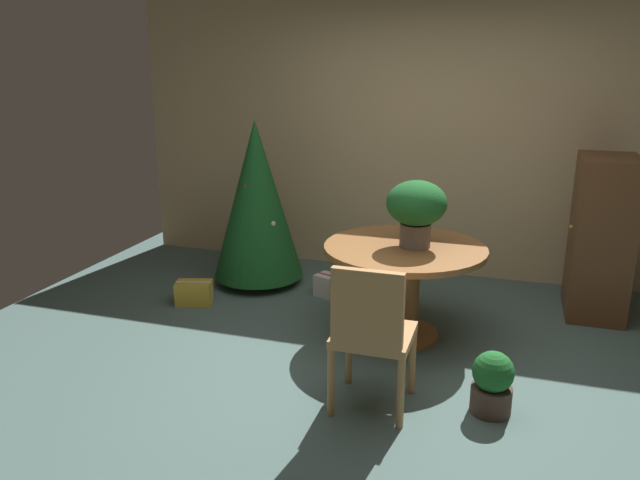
% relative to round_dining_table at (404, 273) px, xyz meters
% --- Properties ---
extents(ground_plane, '(6.60, 6.60, 0.00)m').
position_rel_round_dining_table_xyz_m(ground_plane, '(0.01, -0.61, -0.51)').
color(ground_plane, '#4C6660').
extents(back_wall_panel, '(6.00, 0.10, 2.60)m').
position_rel_round_dining_table_xyz_m(back_wall_panel, '(0.01, 1.59, 0.79)').
color(back_wall_panel, tan).
rests_on(back_wall_panel, ground_plane).
extents(round_dining_table, '(1.18, 1.18, 0.72)m').
position_rel_round_dining_table_xyz_m(round_dining_table, '(0.00, 0.00, 0.00)').
color(round_dining_table, brown).
rests_on(round_dining_table, ground_plane).
extents(flower_vase, '(0.43, 0.43, 0.48)m').
position_rel_round_dining_table_xyz_m(flower_vase, '(0.07, 0.00, 0.50)').
color(flower_vase, '#665B51').
rests_on(flower_vase, round_dining_table).
extents(wooden_chair_near, '(0.45, 0.44, 0.92)m').
position_rel_round_dining_table_xyz_m(wooden_chair_near, '(0.00, -1.07, 0.01)').
color(wooden_chair_near, '#B27F4C').
rests_on(wooden_chair_near, ground_plane).
extents(holiday_tree, '(0.82, 0.82, 1.51)m').
position_rel_round_dining_table_xyz_m(holiday_tree, '(-1.49, 0.76, 0.29)').
color(holiday_tree, brown).
rests_on(holiday_tree, ground_plane).
extents(gift_box_gold, '(0.34, 0.26, 0.20)m').
position_rel_round_dining_table_xyz_m(gift_box_gold, '(-1.81, 0.11, -0.41)').
color(gift_box_gold, gold).
rests_on(gift_box_gold, ground_plane).
extents(gift_box_cream, '(0.23, 0.22, 0.20)m').
position_rel_round_dining_table_xyz_m(gift_box_cream, '(-0.78, 0.63, -0.41)').
color(gift_box_cream, silver).
rests_on(gift_box_cream, ground_plane).
extents(wooden_cabinet, '(0.46, 0.66, 1.29)m').
position_rel_round_dining_table_xyz_m(wooden_cabinet, '(1.42, 0.94, 0.14)').
color(wooden_cabinet, brown).
rests_on(wooden_cabinet, ground_plane).
extents(potted_plant, '(0.24, 0.24, 0.39)m').
position_rel_round_dining_table_xyz_m(potted_plant, '(0.69, -0.86, -0.32)').
color(potted_plant, '#4C382D').
rests_on(potted_plant, ground_plane).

